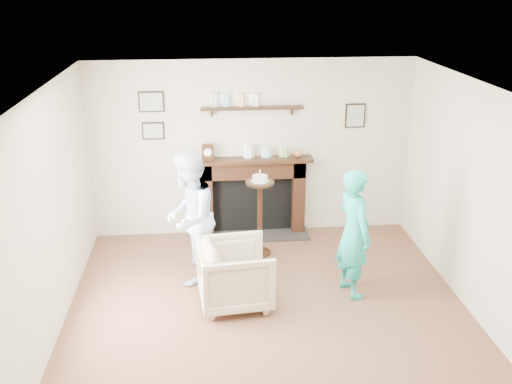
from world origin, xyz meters
The scene contains 6 objects.
ground centered at (0.00, 0.00, 0.00)m, with size 5.00×5.00×0.00m, color brown.
room_shell centered at (0.00, 0.69, 1.62)m, with size 4.54×5.02×2.52m.
armchair centered at (-0.36, 0.53, 0.00)m, with size 0.79×0.81×0.74m, color #C0AC8E.
man centered at (-0.87, 1.14, 0.00)m, with size 0.80×0.62×1.65m, color #C7DFF9.
woman centered at (1.01, 0.64, 0.00)m, with size 0.56×0.37×1.54m, color #22C0AF.
pedestal_table centered at (0.04, 1.74, 0.73)m, with size 0.37×0.37×1.19m.
Camera 1 is at (-0.65, -5.16, 3.54)m, focal length 40.00 mm.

